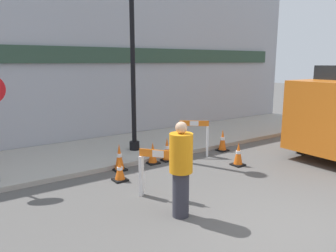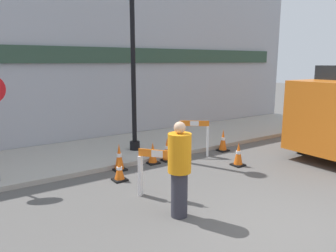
% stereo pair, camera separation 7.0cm
% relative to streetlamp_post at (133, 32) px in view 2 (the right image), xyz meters
% --- Properties ---
extents(ground_plane, '(60.00, 60.00, 0.00)m').
position_rel_streetlamp_post_xyz_m(ground_plane, '(-0.18, -5.49, -3.38)').
color(ground_plane, '#565451').
extents(sidewalk_slab, '(18.00, 3.03, 0.12)m').
position_rel_streetlamp_post_xyz_m(sidewalk_slab, '(-0.18, 0.52, -3.32)').
color(sidewalk_slab, '#ADA89E').
rests_on(sidewalk_slab, ground_plane).
extents(storefront_facade, '(18.00, 0.22, 5.50)m').
position_rel_streetlamp_post_xyz_m(storefront_facade, '(-0.18, 2.11, -0.62)').
color(storefront_facade, '#A3A8B2').
rests_on(storefront_facade, ground_plane).
extents(streetlamp_post, '(0.44, 0.44, 5.06)m').
position_rel_streetlamp_post_xyz_m(streetlamp_post, '(0.00, 0.00, 0.00)').
color(streetlamp_post, black).
rests_on(streetlamp_post, sidewalk_slab).
extents(barricade_0, '(0.71, 0.61, 1.00)m').
position_rel_streetlamp_post_xyz_m(barricade_0, '(1.26, -1.14, -2.84)').
color(barricade_0, white).
rests_on(barricade_0, ground_plane).
extents(barricade_1, '(0.58, 0.68, 0.96)m').
position_rel_streetlamp_post_xyz_m(barricade_1, '(-1.12, -2.98, -2.87)').
color(barricade_1, white).
rests_on(barricade_1, ground_plane).
extents(traffic_cone_0, '(0.30, 0.30, 0.48)m').
position_rel_streetlamp_post_xyz_m(traffic_cone_0, '(-1.33, -1.73, -3.15)').
color(traffic_cone_0, black).
rests_on(traffic_cone_0, ground_plane).
extents(traffic_cone_1, '(0.30, 0.30, 0.63)m').
position_rel_streetlamp_post_xyz_m(traffic_cone_1, '(0.38, -1.09, -3.07)').
color(traffic_cone_1, black).
rests_on(traffic_cone_1, ground_plane).
extents(traffic_cone_2, '(0.30, 0.30, 0.65)m').
position_rel_streetlamp_post_xyz_m(traffic_cone_2, '(2.28, -1.23, -3.06)').
color(traffic_cone_2, black).
rests_on(traffic_cone_2, ground_plane).
extents(traffic_cone_3, '(0.30, 0.30, 0.56)m').
position_rel_streetlamp_post_xyz_m(traffic_cone_3, '(-0.07, -1.09, -3.11)').
color(traffic_cone_3, black).
rests_on(traffic_cone_3, ground_plane).
extents(traffic_cone_4, '(0.30, 0.30, 0.60)m').
position_rel_streetlamp_post_xyz_m(traffic_cone_4, '(1.63, -2.46, -3.09)').
color(traffic_cone_4, black).
rests_on(traffic_cone_4, ground_plane).
extents(traffic_cone_5, '(0.30, 0.30, 0.66)m').
position_rel_streetlamp_post_xyz_m(traffic_cone_5, '(-1.02, -1.09, -3.06)').
color(traffic_cone_5, black).
rests_on(traffic_cone_5, ground_plane).
extents(person_worker, '(0.55, 0.55, 1.65)m').
position_rel_streetlamp_post_xyz_m(person_worker, '(-1.24, -3.85, -2.50)').
color(person_worker, '#33333D').
rests_on(person_worker, ground_plane).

